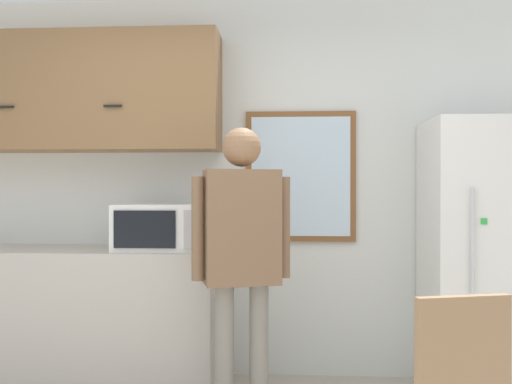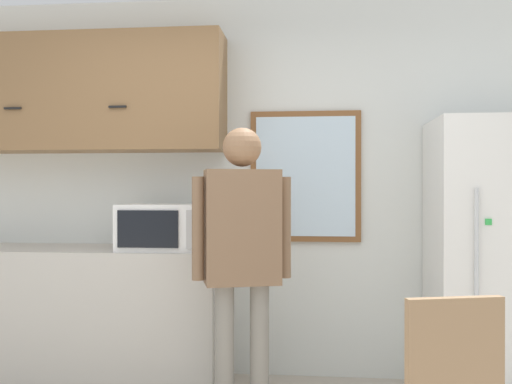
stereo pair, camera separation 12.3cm
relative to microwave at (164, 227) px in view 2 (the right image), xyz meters
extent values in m
cube|color=silver|center=(0.47, 0.40, 0.27)|extent=(6.00, 0.06, 2.70)
cube|color=#BCB7AD|center=(-0.68, 0.07, -0.61)|extent=(2.09, 0.61, 0.93)
cube|color=olive|center=(-0.68, 0.19, 0.92)|extent=(2.09, 0.37, 0.81)
cube|color=black|center=(-1.05, -0.01, 0.80)|extent=(0.12, 0.01, 0.01)
cube|color=black|center=(-0.31, -0.01, 0.80)|extent=(0.12, 0.01, 0.01)
cube|color=white|center=(0.00, 0.00, 0.00)|extent=(0.56, 0.39, 0.30)
cube|color=black|center=(-0.05, -0.20, 0.00)|extent=(0.39, 0.01, 0.24)
cube|color=#B2B2B2|center=(0.24, -0.20, 0.00)|extent=(0.08, 0.01, 0.24)
cylinder|color=gray|center=(0.48, -0.49, -0.68)|extent=(0.11, 0.11, 0.79)
cylinder|color=gray|center=(0.68, -0.44, -0.68)|extent=(0.11, 0.11, 0.79)
cube|color=brown|center=(0.58, -0.46, 0.04)|extent=(0.47, 0.33, 0.65)
sphere|color=#8C6647|center=(0.58, -0.46, 0.49)|extent=(0.22, 0.22, 0.22)
cylinder|color=brown|center=(0.34, -0.53, 0.03)|extent=(0.07, 0.07, 0.58)
cylinder|color=brown|center=(0.82, -0.40, 0.03)|extent=(0.07, 0.07, 0.58)
cube|color=white|center=(2.13, 0.03, -0.19)|extent=(0.79, 0.66, 1.77)
cylinder|color=silver|center=(1.91, -0.32, -0.05)|extent=(0.02, 0.02, 0.62)
cube|color=green|center=(1.99, -0.30, 0.06)|extent=(0.04, 0.01, 0.04)
cube|color=#997551|center=(1.51, -1.53, -0.38)|extent=(0.37, 0.13, 0.46)
cube|color=brown|center=(0.93, 0.36, 0.34)|extent=(0.78, 0.04, 0.92)
cube|color=silver|center=(0.93, 0.34, 0.34)|extent=(0.70, 0.01, 0.84)
camera|label=1|loc=(0.87, -3.69, 0.25)|focal=40.00mm
camera|label=2|loc=(0.99, -3.68, 0.25)|focal=40.00mm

